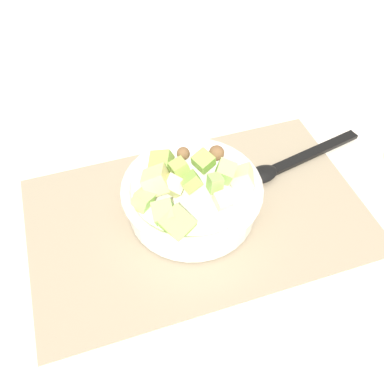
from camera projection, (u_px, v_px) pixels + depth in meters
The scene contains 4 objects.
ground_plane at pixel (198, 216), 0.66m from camera, with size 2.40×2.40×0.00m, color silver.
placemat at pixel (198, 214), 0.66m from camera, with size 0.50×0.31×0.01m, color gray.
salad_bowl at pixel (192, 195), 0.64m from camera, with size 0.21×0.21×0.10m.
serving_spoon at pixel (286, 164), 0.72m from camera, with size 0.23×0.07×0.01m.
Camera 1 is at (-0.14, -0.38, 0.52)m, focal length 40.56 mm.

